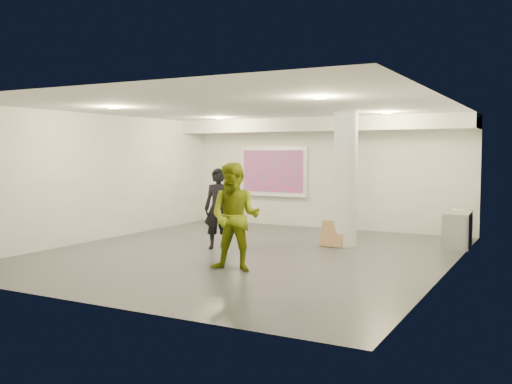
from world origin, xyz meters
The scene contains 19 objects.
floor centered at (0.00, 0.00, 0.00)m, with size 8.00×9.00×0.01m, color #33363B.
ceiling centered at (0.00, 0.00, 3.00)m, with size 8.00×9.00×0.01m, color silver.
wall_back centered at (0.00, 4.50, 1.50)m, with size 8.00×0.01×3.00m, color silver.
wall_front centered at (0.00, -4.50, 1.50)m, with size 8.00×0.01×3.00m, color silver.
wall_left centered at (-4.00, 0.00, 1.50)m, with size 0.01×9.00×3.00m, color silver.
wall_right centered at (4.00, 0.00, 1.50)m, with size 0.01×9.00×3.00m, color silver.
soffit_band centered at (0.00, 3.95, 2.82)m, with size 8.00×1.10×0.36m, color silver.
downlight_nw centered at (-2.20, 2.50, 2.98)m, with size 0.22×0.22×0.02m, color #F7D480.
downlight_ne centered at (2.20, 2.50, 2.98)m, with size 0.22×0.22×0.02m, color #F7D480.
downlight_sw centered at (-2.20, -1.50, 2.98)m, with size 0.22×0.22×0.02m, color #F7D480.
downlight_se centered at (2.20, -1.50, 2.98)m, with size 0.22×0.22×0.02m, color #F7D480.
column centered at (1.50, 1.80, 1.50)m, with size 0.52×0.52×3.00m, color silver.
projection_screen centered at (-1.60, 4.45, 1.53)m, with size 2.10×0.13×1.42m.
credenza centered at (3.72, 2.98, 0.39)m, with size 0.55×1.32×0.77m, color gray.
papers_stack centered at (3.69, 3.29, 0.78)m, with size 0.25×0.32×0.02m, color white.
cardboard_back centered at (1.41, 1.64, 0.27)m, with size 0.49×0.04×0.54m, color #956D48.
cardboard_front centered at (1.28, 1.59, 0.28)m, with size 0.53×0.05×0.58m, color #956D48.
woman centered at (-0.78, 0.16, 0.88)m, with size 0.64×0.42×1.75m, color black.
man centered at (0.67, -1.64, 0.96)m, with size 0.93×0.72×1.91m, color olive.
Camera 1 is at (5.68, -10.25, 2.09)m, focal length 40.00 mm.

